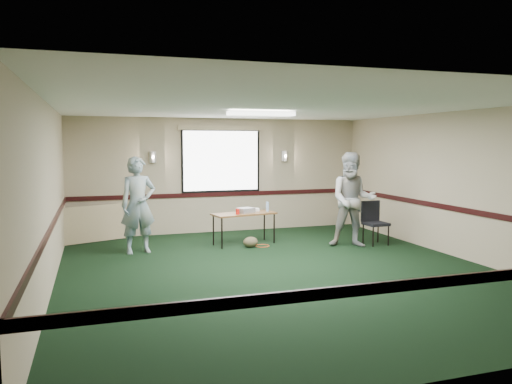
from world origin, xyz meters
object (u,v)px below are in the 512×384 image
object	(u,v)px
folding_table	(244,215)
conference_chair	(373,219)
person_left	(138,205)
projector	(246,210)
person_right	(353,200)

from	to	relation	value
folding_table	conference_chair	distance (m)	2.72
conference_chair	person_left	size ratio (longest dim) A/B	0.48
projector	person_left	size ratio (longest dim) A/B	0.17
person_left	person_right	bearing A→B (deg)	-20.01
person_right	folding_table	bearing A→B (deg)	-179.37
person_left	person_right	xyz separation A→B (m)	(4.20, -0.76, 0.04)
projector	person_right	distance (m)	2.21
projector	person_left	xyz separation A→B (m)	(-2.21, -0.18, 0.22)
projector	person_right	world-z (taller)	person_right
conference_chair	person_right	bearing A→B (deg)	-170.32
conference_chair	person_left	world-z (taller)	person_left
folding_table	person_left	bearing A→B (deg)	173.96
folding_table	conference_chair	bearing A→B (deg)	-27.75
conference_chair	person_left	bearing A→B (deg)	169.98
folding_table	person_left	distance (m)	2.20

